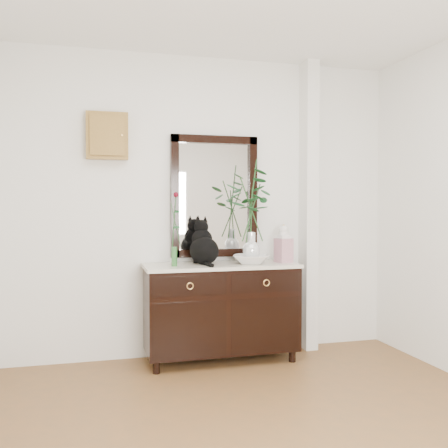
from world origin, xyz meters
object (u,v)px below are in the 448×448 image
object	(u,v)px
sideboard	(221,307)
lotus_bowl	(251,259)
cat	(204,241)
ginger_jar	(284,243)

from	to	relation	value
sideboard	lotus_bowl	bearing A→B (deg)	-13.34
lotus_bowl	cat	bearing A→B (deg)	169.01
cat	sideboard	bearing A→B (deg)	-14.11
cat	ginger_jar	distance (m)	0.72
lotus_bowl	sideboard	bearing A→B (deg)	166.66
sideboard	lotus_bowl	distance (m)	0.49
sideboard	cat	world-z (taller)	cat
cat	lotus_bowl	world-z (taller)	cat
sideboard	ginger_jar	xyz separation A→B (m)	(0.57, -0.03, 0.55)
ginger_jar	cat	bearing A→B (deg)	176.55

